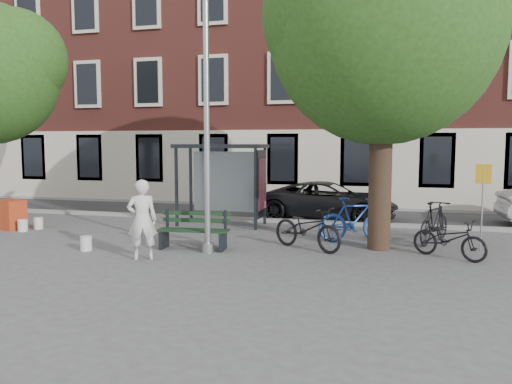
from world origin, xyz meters
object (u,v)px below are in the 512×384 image
object	(u,v)px
bus_shelter	(234,166)
red_stand	(10,214)
car_dark	(328,201)
bench	(194,232)
bike_c	(307,228)
painter	(142,220)
bike_a	(449,239)
bike_b	(355,219)
notice_sign	(483,186)
lamppost	(207,138)
bike_d	(434,222)

from	to	relation	value
bus_shelter	red_stand	xyz separation A→B (m)	(-6.51, -2.45, -1.47)
car_dark	bench	bearing A→B (deg)	159.66
bike_c	bench	bearing A→B (deg)	133.07
painter	bike_a	distance (m)	7.06
bike_a	bike_c	bearing A→B (deg)	119.02
bike_b	notice_sign	world-z (taller)	notice_sign
bus_shelter	bike_c	xyz separation A→B (m)	(2.88, -3.12, -1.38)
lamppost	bike_a	xyz separation A→B (m)	(5.59, 0.86, -2.32)
bike_d	notice_sign	distance (m)	1.59
lamppost	painter	xyz separation A→B (m)	(-1.20, -1.03, -1.86)
lamppost	painter	distance (m)	2.45
bike_c	notice_sign	size ratio (longest dim) A/B	0.97
car_dark	bus_shelter	bearing A→B (deg)	130.66
bike_a	bike_b	xyz separation A→B (m)	(-2.23, 1.45, 0.14)
bike_d	notice_sign	size ratio (longest dim) A/B	0.88
bike_a	notice_sign	bearing A→B (deg)	-6.61
bench	bike_a	size ratio (longest dim) A/B	1.04
bus_shelter	bike_d	size ratio (longest dim) A/B	1.51
bench	bike_a	distance (m)	6.11
painter	bike_c	bearing A→B (deg)	-176.69
lamppost	red_stand	bearing A→B (deg)	166.92
red_stand	lamppost	bearing A→B (deg)	-13.08
lamppost	bike_a	world-z (taller)	lamppost
lamppost	notice_sign	bearing A→B (deg)	17.10
bench	bus_shelter	bearing A→B (deg)	86.59
bench	notice_sign	world-z (taller)	notice_sign
lamppost	bike_d	distance (m)	6.39
painter	red_stand	size ratio (longest dim) A/B	2.04
lamppost	painter	world-z (taller)	lamppost
car_dark	notice_sign	size ratio (longest dim) A/B	2.21
car_dark	bike_b	bearing A→B (deg)	-158.55
bus_shelter	bench	xyz separation A→B (m)	(0.10, -3.75, -1.50)
bike_b	car_dark	distance (m)	4.00
bike_d	car_dark	size ratio (longest dim) A/B	0.40
painter	car_dark	world-z (taller)	painter
bike_b	red_stand	size ratio (longest dim) A/B	2.23
painter	bike_a	world-z (taller)	painter
lamppost	car_dark	size ratio (longest dim) A/B	1.29
lamppost	bike_b	distance (m)	4.62
bike_d	bus_shelter	bearing A→B (deg)	11.41
bench	red_stand	size ratio (longest dim) A/B	2.03
lamppost	bike_a	size ratio (longest dim) A/B	3.48
bus_shelter	painter	bearing A→B (deg)	-96.57
bus_shelter	bike_a	world-z (taller)	bus_shelter
bench	red_stand	distance (m)	6.73
red_stand	notice_sign	world-z (taller)	notice_sign
bus_shelter	red_stand	bearing A→B (deg)	-159.35
bike_d	car_dark	world-z (taller)	car_dark
bike_a	red_stand	world-z (taller)	bike_a
bike_b	car_dark	size ratio (longest dim) A/B	0.43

